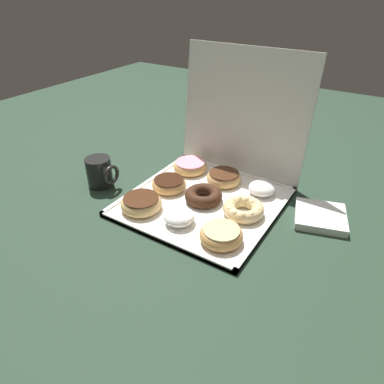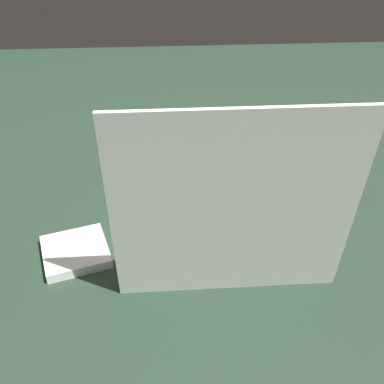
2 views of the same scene
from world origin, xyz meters
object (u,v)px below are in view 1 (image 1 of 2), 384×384
Objects in this scene: chocolate_frosted_donut_3 at (170,183)px; coffee_mug at (100,172)px; glazed_ring_donut_2 at (221,235)px; chocolate_frosted_donut_0 at (141,203)px; powdered_filled_donut_1 at (181,217)px; powdered_filled_donut_8 at (262,188)px; donut_box at (203,202)px; pink_frosted_donut_6 at (190,166)px; chocolate_frosted_donut_7 at (224,177)px; napkin_stack at (320,216)px; chocolate_cake_ring_donut_4 at (204,196)px; cruller_donut_5 at (243,209)px.

chocolate_frosted_donut_3 is 0.24m from coffee_mug.
glazed_ring_donut_2 is 0.30m from chocolate_frosted_donut_3.
chocolate_frosted_donut_0 is 1.41× the size of powdered_filled_donut_1.
coffee_mug reaches higher than powdered_filled_donut_8.
glazed_ring_donut_2 reaches higher than donut_box.
coffee_mug is (-0.21, 0.05, 0.02)m from chocolate_frosted_donut_0.
pink_frosted_donut_6 is 0.14m from chocolate_frosted_donut_7.
powdered_filled_donut_1 reaches higher than napkin_stack.
chocolate_cake_ring_donut_4 is 0.83× the size of napkin_stack.
chocolate_frosted_donut_7 is at bearing 175.65° from napkin_stack.
chocolate_frosted_donut_0 is 1.05× the size of chocolate_cake_ring_donut_4.
powdered_filled_donut_8 is 0.60× the size of napkin_stack.
cruller_donut_5 is 0.49m from coffee_mug.
glazed_ring_donut_2 is at bearing -127.86° from napkin_stack.
chocolate_frosted_donut_0 is 1.03× the size of pink_frosted_donut_6.
powdered_filled_donut_1 is 0.73× the size of pink_frosted_donut_6.
coffee_mug reaches higher than chocolate_frosted_donut_3.
glazed_ring_donut_2 is 1.37× the size of powdered_filled_donut_8.
pink_frosted_donut_6 is at bearing 117.71° from powdered_filled_donut_1.
powdered_filled_donut_8 reaches higher than donut_box.
napkin_stack is at bearing 52.14° from glazed_ring_donut_2.
chocolate_frosted_donut_3 and chocolate_cake_ring_donut_4 have the same top height.
powdered_filled_donut_8 is (0.27, 0.27, -0.00)m from chocolate_frosted_donut_0.
cruller_donut_5 reaches higher than chocolate_frosted_donut_3.
chocolate_frosted_donut_0 is at bearing -134.01° from donut_box.
chocolate_cake_ring_donut_4 is 0.97× the size of pink_frosted_donut_6.
cruller_donut_5 reaches higher than donut_box.
pink_frosted_donut_6 is (-0.14, 0.14, 0.02)m from donut_box.
powdered_filled_donut_8 is (-0.00, 0.27, -0.00)m from glazed_ring_donut_2.
chocolate_cake_ring_donut_4 reaches higher than napkin_stack.
chocolate_frosted_donut_3 is at bearing 23.20° from coffee_mug.
chocolate_frosted_donut_0 is 0.28m from pink_frosted_donut_6.
powdered_filled_donut_8 reaches higher than pink_frosted_donut_6.
donut_box is at bearing -135.19° from powdered_filled_donut_8.
powdered_filled_donut_1 is at bearing 2.04° from chocolate_frosted_donut_0.
coffee_mug is at bearing -165.67° from chocolate_cake_ring_donut_4.
coffee_mug is (-0.48, -0.22, 0.02)m from powdered_filled_donut_8.
coffee_mug is at bearing 167.08° from chocolate_frosted_donut_0.
powdered_filled_donut_1 is at bearing -88.43° from chocolate_cake_ring_donut_4.
powdered_filled_donut_8 is at bearing 0.68° from chocolate_frosted_donut_7.
glazed_ring_donut_2 is 0.39m from pink_frosted_donut_6.
napkin_stack reaches higher than donut_box.
chocolate_frosted_donut_3 is 0.96× the size of chocolate_cake_ring_donut_4.
chocolate_frosted_donut_3 is 0.29m from powdered_filled_donut_8.
pink_frosted_donut_6 is (-0.01, 0.28, -0.00)m from chocolate_frosted_donut_0.
cruller_donut_5 is at bearing 26.42° from chocolate_frosted_donut_0.
chocolate_frosted_donut_7 is 1.38× the size of powdered_filled_donut_8.
chocolate_frosted_donut_3 is (-0.27, 0.14, -0.00)m from glazed_ring_donut_2.
napkin_stack is at bearing -7.84° from powdered_filled_donut_8.
glazed_ring_donut_2 is 1.03× the size of chocolate_frosted_donut_3.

